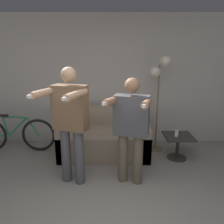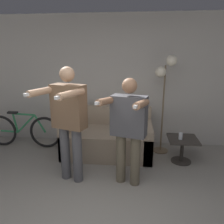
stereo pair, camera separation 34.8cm
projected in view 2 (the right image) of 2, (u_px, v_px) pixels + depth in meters
The scene contains 9 objects.
wall_back at pixel (116, 81), 4.45m from camera, with size 10.00×0.05×2.60m.
couch at pixel (108, 139), 4.16m from camera, with size 1.62×0.94×0.84m.
person_left at pixel (69, 117), 3.06m from camera, with size 0.67×0.78×1.69m.
person_right at pixel (128, 125), 3.00m from camera, with size 0.66×0.77×1.54m.
cat at pixel (132, 102), 4.29m from camera, with size 0.46×0.11×0.19m.
floor_lamp at pixel (165, 79), 3.91m from camera, with size 0.38×0.29×1.83m.
side_table at pixel (182, 145), 3.79m from camera, with size 0.50×0.50×0.44m.
cup at pixel (181, 136), 3.70m from camera, with size 0.07×0.07×0.11m.
bicycle at pixel (23, 131), 4.41m from camera, with size 1.58×0.07×0.73m.
Camera 2 is at (0.41, -1.69, 1.86)m, focal length 35.00 mm.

